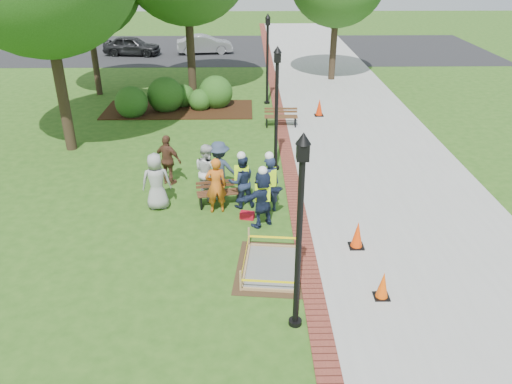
{
  "coord_description": "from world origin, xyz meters",
  "views": [
    {
      "loc": [
        0.29,
        -11.11,
        7.19
      ],
      "look_at": [
        0.5,
        1.2,
        1.0
      ],
      "focal_mm": 35.0,
      "sensor_mm": 36.0,
      "label": 1
    }
  ],
  "objects_px": {
    "lamp_near": "(300,222)",
    "hivis_worker_a": "(263,196)",
    "hivis_worker_c": "(242,180)",
    "hivis_worker_b": "(269,183)",
    "bench_near": "(220,198)",
    "wet_concrete_pad": "(271,260)",
    "cone_front": "(383,286)"
  },
  "relations": [
    {
      "from": "cone_front",
      "to": "hivis_worker_c",
      "type": "height_order",
      "value": "hivis_worker_c"
    },
    {
      "from": "hivis_worker_c",
      "to": "cone_front",
      "type": "bearing_deg",
      "value": -54.19
    },
    {
      "from": "lamp_near",
      "to": "hivis_worker_b",
      "type": "height_order",
      "value": "lamp_near"
    },
    {
      "from": "lamp_near",
      "to": "hivis_worker_c",
      "type": "bearing_deg",
      "value": 102.48
    },
    {
      "from": "cone_front",
      "to": "hivis_worker_b",
      "type": "bearing_deg",
      "value": 120.22
    },
    {
      "from": "lamp_near",
      "to": "hivis_worker_a",
      "type": "xyz_separation_m",
      "value": [
        -0.57,
        4.12,
        -1.58
      ]
    },
    {
      "from": "lamp_near",
      "to": "hivis_worker_b",
      "type": "xyz_separation_m",
      "value": [
        -0.37,
        4.92,
        -1.54
      ]
    },
    {
      "from": "wet_concrete_pad",
      "to": "lamp_near",
      "type": "distance_m",
      "value": 3.04
    },
    {
      "from": "cone_front",
      "to": "hivis_worker_a",
      "type": "relative_size",
      "value": 0.38
    },
    {
      "from": "cone_front",
      "to": "lamp_near",
      "type": "xyz_separation_m",
      "value": [
        -2.02,
        -0.83,
        2.15
      ]
    },
    {
      "from": "hivis_worker_a",
      "to": "hivis_worker_c",
      "type": "bearing_deg",
      "value": 117.73
    },
    {
      "from": "bench_near",
      "to": "hivis_worker_a",
      "type": "xyz_separation_m",
      "value": [
        1.27,
        -1.23,
        0.67
      ]
    },
    {
      "from": "bench_near",
      "to": "lamp_near",
      "type": "bearing_deg",
      "value": -71.03
    },
    {
      "from": "wet_concrete_pad",
      "to": "lamp_near",
      "type": "xyz_separation_m",
      "value": [
        0.41,
        -2.01,
        2.25
      ]
    },
    {
      "from": "hivis_worker_a",
      "to": "hivis_worker_c",
      "type": "xyz_separation_m",
      "value": [
        -0.59,
        1.12,
        -0.01
      ]
    },
    {
      "from": "cone_front",
      "to": "hivis_worker_a",
      "type": "height_order",
      "value": "hivis_worker_a"
    },
    {
      "from": "lamp_near",
      "to": "hivis_worker_b",
      "type": "relative_size",
      "value": 2.24
    },
    {
      "from": "wet_concrete_pad",
      "to": "cone_front",
      "type": "distance_m",
      "value": 2.71
    },
    {
      "from": "wet_concrete_pad",
      "to": "hivis_worker_c",
      "type": "distance_m",
      "value": 3.37
    },
    {
      "from": "hivis_worker_b",
      "to": "lamp_near",
      "type": "bearing_deg",
      "value": -85.75
    },
    {
      "from": "cone_front",
      "to": "hivis_worker_c",
      "type": "distance_m",
      "value": 5.46
    },
    {
      "from": "bench_near",
      "to": "cone_front",
      "type": "xyz_separation_m",
      "value": [
        3.86,
        -4.52,
        0.1
      ]
    },
    {
      "from": "hivis_worker_b",
      "to": "hivis_worker_a",
      "type": "bearing_deg",
      "value": -104.32
    },
    {
      "from": "hivis_worker_a",
      "to": "hivis_worker_b",
      "type": "bearing_deg",
      "value": 75.68
    },
    {
      "from": "bench_near",
      "to": "hivis_worker_c",
      "type": "relative_size",
      "value": 0.79
    },
    {
      "from": "wet_concrete_pad",
      "to": "cone_front",
      "type": "relative_size",
      "value": 3.57
    },
    {
      "from": "wet_concrete_pad",
      "to": "cone_front",
      "type": "bearing_deg",
      "value": -26.01
    },
    {
      "from": "lamp_near",
      "to": "hivis_worker_a",
      "type": "distance_m",
      "value": 4.45
    },
    {
      "from": "wet_concrete_pad",
      "to": "cone_front",
      "type": "height_order",
      "value": "cone_front"
    },
    {
      "from": "bench_near",
      "to": "cone_front",
      "type": "height_order",
      "value": "bench_near"
    },
    {
      "from": "bench_near",
      "to": "hivis_worker_a",
      "type": "relative_size",
      "value": 0.78
    },
    {
      "from": "cone_front",
      "to": "hivis_worker_b",
      "type": "height_order",
      "value": "hivis_worker_b"
    }
  ]
}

